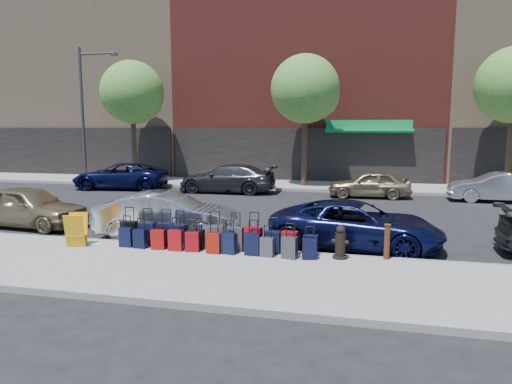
% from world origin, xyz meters
% --- Properties ---
extents(ground, '(120.00, 120.00, 0.00)m').
position_xyz_m(ground, '(0.00, 0.00, 0.00)').
color(ground, black).
rests_on(ground, ground).
extents(sidewalk_near, '(60.00, 4.00, 0.15)m').
position_xyz_m(sidewalk_near, '(0.00, -6.50, 0.07)').
color(sidewalk_near, gray).
rests_on(sidewalk_near, ground).
extents(sidewalk_far, '(60.00, 4.00, 0.15)m').
position_xyz_m(sidewalk_far, '(0.00, 10.00, 0.07)').
color(sidewalk_far, gray).
rests_on(sidewalk_far, ground).
extents(curb_near, '(60.00, 0.08, 0.15)m').
position_xyz_m(curb_near, '(0.00, -4.48, 0.07)').
color(curb_near, gray).
rests_on(curb_near, ground).
extents(curb_far, '(60.00, 0.08, 0.15)m').
position_xyz_m(curb_far, '(0.00, 7.98, 0.07)').
color(curb_far, gray).
rests_on(curb_far, ground).
extents(building_left, '(15.00, 12.12, 16.00)m').
position_xyz_m(building_left, '(-16.00, 17.98, 7.98)').
color(building_left, '#907558').
rests_on(building_left, ground).
extents(building_center, '(17.00, 12.85, 20.00)m').
position_xyz_m(building_center, '(0.00, 17.99, 9.98)').
color(building_center, maroon).
rests_on(building_center, ground).
extents(tree_left, '(3.80, 3.80, 7.27)m').
position_xyz_m(tree_left, '(-9.86, 9.50, 5.41)').
color(tree_left, black).
rests_on(tree_left, sidewalk_far).
extents(tree_center, '(3.80, 3.80, 7.27)m').
position_xyz_m(tree_center, '(0.64, 9.50, 5.41)').
color(tree_center, black).
rests_on(tree_center, sidewalk_far).
extents(streetlight, '(2.59, 0.18, 8.00)m').
position_xyz_m(streetlight, '(-12.80, 8.80, 4.66)').
color(streetlight, '#333338').
rests_on(streetlight, sidewalk_far).
extents(suitcase_front_0, '(0.46, 0.28, 1.06)m').
position_xyz_m(suitcase_front_0, '(-2.55, -4.82, 0.48)').
color(suitcase_front_0, black).
rests_on(suitcase_front_0, sidewalk_near).
extents(suitcase_front_1, '(0.44, 0.26, 1.04)m').
position_xyz_m(suitcase_front_1, '(-2.01, -4.79, 0.48)').
color(suitcase_front_1, black).
rests_on(suitcase_front_1, sidewalk_near).
extents(suitcase_front_2, '(0.47, 0.31, 1.05)m').
position_xyz_m(suitcase_front_2, '(-1.45, -4.79, 0.48)').
color(suitcase_front_2, black).
rests_on(suitcase_front_2, sidewalk_near).
extents(suitcase_front_3, '(0.45, 0.29, 1.03)m').
position_xyz_m(suitcase_front_3, '(-1.05, -4.81, 0.47)').
color(suitcase_front_3, black).
rests_on(suitcase_front_3, sidewalk_near).
extents(suitcase_front_4, '(0.37, 0.22, 0.86)m').
position_xyz_m(suitcase_front_4, '(-0.51, -4.83, 0.42)').
color(suitcase_front_4, black).
rests_on(suitcase_front_4, sidewalk_near).
extents(suitcase_front_5, '(0.48, 0.32, 1.06)m').
position_xyz_m(suitcase_front_5, '(-0.03, -4.80, 0.48)').
color(suitcase_front_5, '#424247').
rests_on(suitcase_front_5, sidewalk_near).
extents(suitcase_front_6, '(0.44, 0.25, 1.04)m').
position_xyz_m(suitcase_front_6, '(0.53, -4.80, 0.48)').
color(suitcase_front_6, '#3A3A3F').
rests_on(suitcase_front_6, sidewalk_near).
extents(suitcase_front_7, '(0.47, 0.30, 1.07)m').
position_xyz_m(suitcase_front_7, '(1.03, -4.79, 0.48)').
color(suitcase_front_7, '#A10A18').
rests_on(suitcase_front_7, sidewalk_near).
extents(suitcase_front_8, '(0.40, 0.24, 0.94)m').
position_xyz_m(suitcase_front_8, '(1.55, -4.78, 0.45)').
color(suitcase_front_8, black).
rests_on(suitcase_front_8, sidewalk_near).
extents(suitcase_front_9, '(0.44, 0.29, 0.98)m').
position_xyz_m(suitcase_front_9, '(2.00, -4.82, 0.46)').
color(suitcase_front_9, maroon).
rests_on(suitcase_front_9, sidewalk_near).
extents(suitcase_front_10, '(0.36, 0.21, 0.86)m').
position_xyz_m(suitcase_front_10, '(2.53, -4.77, 0.42)').
color(suitcase_front_10, black).
rests_on(suitcase_front_10, sidewalk_near).
extents(suitcase_back_0, '(0.37, 0.22, 0.87)m').
position_xyz_m(suitcase_back_0, '(-2.50, -5.08, 0.42)').
color(suitcase_back_0, black).
rests_on(suitcase_back_0, sidewalk_near).
extents(suitcase_back_1, '(0.36, 0.22, 0.83)m').
position_xyz_m(suitcase_back_1, '(-2.07, -5.11, 0.41)').
color(suitcase_back_1, black).
rests_on(suitcase_back_1, sidewalk_near).
extents(suitcase_back_2, '(0.39, 0.26, 0.86)m').
position_xyz_m(suitcase_back_2, '(-1.53, -5.11, 0.42)').
color(suitcase_back_2, '#970D09').
rests_on(suitcase_back_2, sidewalk_near).
extents(suitcase_back_3, '(0.38, 0.23, 0.90)m').
position_xyz_m(suitcase_back_3, '(-1.02, -5.12, 0.43)').
color(suitcase_back_3, '#9C0A0F').
rests_on(suitcase_back_3, sidewalk_near).
extents(suitcase_back_4, '(0.39, 0.26, 0.86)m').
position_xyz_m(suitcase_back_4, '(-0.55, -5.11, 0.42)').
color(suitcase_back_4, maroon).
rests_on(suitcase_back_4, sidewalk_near).
extents(suitcase_back_5, '(0.38, 0.22, 0.88)m').
position_xyz_m(suitcase_back_5, '(0.05, -5.15, 0.43)').
color(suitcase_back_5, maroon).
rests_on(suitcase_back_5, sidewalk_near).
extents(suitcase_back_6, '(0.40, 0.27, 0.89)m').
position_xyz_m(suitcase_back_6, '(0.45, -5.11, 0.43)').
color(suitcase_back_6, black).
rests_on(suitcase_back_6, sidewalk_near).
extents(suitcase_back_7, '(0.40, 0.24, 0.92)m').
position_xyz_m(suitcase_back_7, '(1.08, -5.08, 0.44)').
color(suitcase_back_7, black).
rests_on(suitcase_back_7, sidewalk_near).
extents(suitcase_back_8, '(0.35, 0.22, 0.81)m').
position_xyz_m(suitcase_back_8, '(1.47, -5.13, 0.40)').
color(suitcase_back_8, '#3B3C41').
rests_on(suitcase_back_8, sidewalk_near).
extents(suitcase_back_9, '(0.41, 0.28, 0.89)m').
position_xyz_m(suitcase_back_9, '(2.04, -5.16, 0.43)').
color(suitcase_back_9, '#323236').
rests_on(suitcase_back_9, sidewalk_near).
extents(suitcase_back_10, '(0.38, 0.27, 0.83)m').
position_xyz_m(suitcase_back_10, '(2.54, -5.11, 0.41)').
color(suitcase_back_10, black).
rests_on(suitcase_back_10, sidewalk_near).
extents(fire_hydrant, '(0.43, 0.38, 0.84)m').
position_xyz_m(fire_hydrant, '(3.29, -4.84, 0.54)').
color(fire_hydrant, black).
rests_on(fire_hydrant, sidewalk_near).
extents(bollard, '(0.16, 0.16, 0.89)m').
position_xyz_m(bollard, '(4.42, -4.66, 0.61)').
color(bollard, '#38190C').
rests_on(bollard, sidewalk_near).
extents(display_rack, '(0.65, 0.68, 0.91)m').
position_xyz_m(display_rack, '(-3.87, -5.33, 0.60)').
color(display_rack, orange).
rests_on(display_rack, sidewalk_near).
extents(car_near_0, '(4.31, 2.03, 1.42)m').
position_xyz_m(car_near_0, '(-7.41, -2.94, 0.71)').
color(car_near_0, '#947F5A').
rests_on(car_near_0, ground).
extents(car_near_1, '(4.47, 2.04, 1.42)m').
position_xyz_m(car_near_1, '(-2.08, -3.28, 0.71)').
color(car_near_1, silver).
rests_on(car_near_1, ground).
extents(car_near_2, '(5.03, 2.74, 1.34)m').
position_xyz_m(car_near_2, '(3.64, -3.16, 0.67)').
color(car_near_2, '#0D113B').
rests_on(car_near_2, ground).
extents(car_far_0, '(5.45, 3.02, 1.44)m').
position_xyz_m(car_far_0, '(-9.45, 6.77, 0.72)').
color(car_far_0, '#0C1138').
rests_on(car_far_0, ground).
extents(car_far_1, '(5.11, 2.08, 1.48)m').
position_xyz_m(car_far_1, '(-3.21, 6.76, 0.74)').
color(car_far_1, '#323234').
rests_on(car_far_1, ground).
extents(car_far_2, '(4.02, 1.79, 1.34)m').
position_xyz_m(car_far_2, '(4.08, 6.66, 0.67)').
color(car_far_2, '#9F8961').
rests_on(car_far_2, ground).
extents(car_far_3, '(4.19, 1.51, 1.37)m').
position_xyz_m(car_far_3, '(9.78, 6.64, 0.69)').
color(car_far_3, silver).
rests_on(car_far_3, ground).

